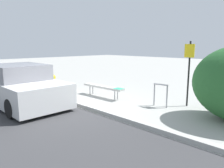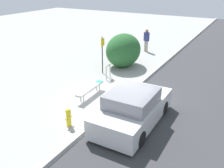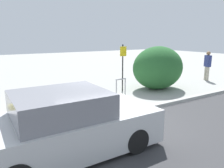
# 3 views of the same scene
# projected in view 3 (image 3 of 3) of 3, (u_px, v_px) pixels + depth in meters

# --- Properties ---
(ground_plane) EXTENTS (60.00, 60.00, 0.00)m
(ground_plane) POSITION_uv_depth(u_px,v_px,m) (103.00, 120.00, 7.15)
(ground_plane) COLOR #9E9E99
(curb) EXTENTS (60.00, 0.20, 0.13)m
(curb) POSITION_uv_depth(u_px,v_px,m) (103.00, 118.00, 7.13)
(curb) COLOR #A8A8A3
(curb) RESTS_ON ground_plane
(bench) EXTENTS (2.14, 0.37, 0.48)m
(bench) POSITION_uv_depth(u_px,v_px,m) (72.00, 98.00, 8.14)
(bench) COLOR gray
(bench) RESTS_ON ground_plane
(bike_rack) EXTENTS (0.55, 0.08, 0.83)m
(bike_rack) POSITION_uv_depth(u_px,v_px,m) (121.00, 86.00, 9.78)
(bike_rack) COLOR #99999E
(bike_rack) RESTS_ON ground_plane
(sign_post) EXTENTS (0.36, 0.08, 2.30)m
(sign_post) POSITION_uv_depth(u_px,v_px,m) (123.00, 63.00, 10.54)
(sign_post) COLOR black
(sign_post) RESTS_ON ground_plane
(shrub_hedge) EXTENTS (2.78, 2.16, 2.19)m
(shrub_hedge) POSITION_uv_depth(u_px,v_px,m) (158.00, 68.00, 11.15)
(shrub_hedge) COLOR #28602D
(shrub_hedge) RESTS_ON ground_plane
(pedestrian) EXTENTS (0.32, 0.45, 1.78)m
(pedestrian) POSITION_uv_depth(u_px,v_px,m) (207.00, 65.00, 13.39)
(pedestrian) COLOR #B7AD99
(pedestrian) RESTS_ON ground_plane
(parked_car_near) EXTENTS (4.20, 1.95, 1.47)m
(parked_car_near) POSITION_uv_depth(u_px,v_px,m) (67.00, 125.00, 5.00)
(parked_car_near) COLOR black
(parked_car_near) RESTS_ON ground_plane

